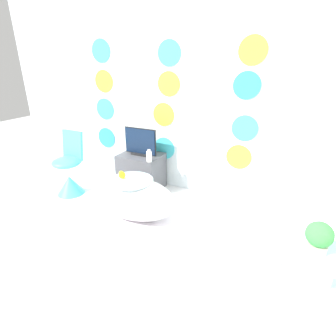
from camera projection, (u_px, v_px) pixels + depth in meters
ground_plane at (66, 274)px, 2.13m from camera, size 12.00×12.00×0.00m
wall_back_dotted at (167, 88)px, 3.19m from camera, size 5.14×0.05×2.60m
rug at (125, 221)px, 2.82m from camera, size 1.32×0.92×0.01m
bathtub at (132, 197)px, 2.87m from camera, size 1.01×0.57×0.45m
rubber_duck at (122, 175)px, 2.77m from camera, size 0.08×0.08×0.09m
chair at (69, 174)px, 3.34m from camera, size 0.36×0.36×0.81m
tv_cabinet at (141, 172)px, 3.48m from camera, size 0.54×0.42×0.48m
tv at (140, 143)px, 3.33m from camera, size 0.45×0.12×0.35m
vase at (149, 156)px, 3.14m from camera, size 0.07×0.07×0.15m
side_table at (312, 262)px, 1.72m from camera, size 0.43×0.36×0.47m
potted_plant_left at (319, 237)px, 1.65m from camera, size 0.17×0.17×0.21m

